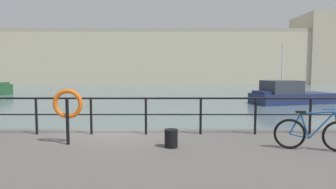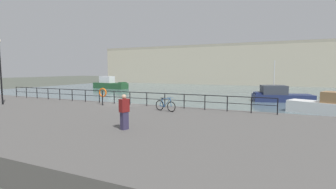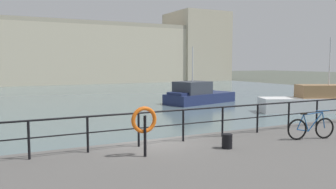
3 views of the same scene
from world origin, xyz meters
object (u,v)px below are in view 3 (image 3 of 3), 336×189
parked_bicycle (311,128)px  mooring_bollard (227,141)px  moored_harbor_tender (324,101)px  life_ring_stand (144,122)px  moored_small_launch (198,95)px  harbor_building (57,53)px

parked_bicycle → mooring_bollard: (-3.31, 0.26, -0.17)m
moored_harbor_tender → parked_bicycle: bearing=-119.2°
life_ring_stand → parked_bicycle: bearing=-5.7°
parked_bicycle → mooring_bollard: parked_bicycle is taller
parked_bicycle → mooring_bollard: bearing=-170.0°
moored_harbor_tender → parked_bicycle: 15.62m
parked_bicycle → life_ring_stand: 5.95m
moored_small_launch → life_ring_stand: (-12.90, -17.93, 1.27)m
mooring_bollard → moored_harbor_tender: bearing=30.2°
moored_harbor_tender → mooring_bollard: bearing=-126.2°
moored_harbor_tender → moored_small_launch: (-5.44, 9.10, -0.06)m
moored_harbor_tender → parked_bicycle: (-12.44, -9.42, 0.62)m
life_ring_stand → mooring_bollard: bearing=-7.3°
harbor_building → moored_small_launch: bearing=-80.6°
harbor_building → life_ring_stand: 55.50m
moored_small_launch → moored_harbor_tender: bearing=105.3°
harbor_building → mooring_bollard: harbor_building is taller
moored_small_launch → parked_bicycle: size_ratio=4.29×
mooring_bollard → life_ring_stand: bearing=172.7°
moored_harbor_tender → parked_bicycle: moored_harbor_tender is taller
harbor_building → moored_small_launch: 37.84m
harbor_building → life_ring_stand: harbor_building is taller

